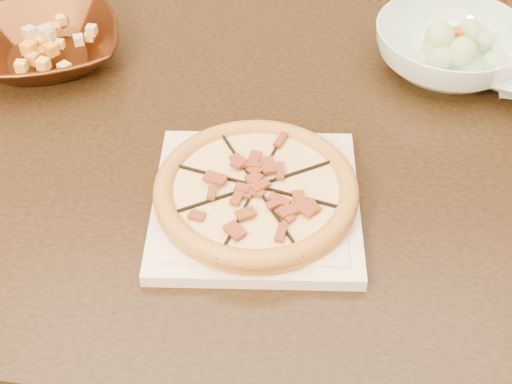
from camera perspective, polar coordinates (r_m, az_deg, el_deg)
floor at (r=1.71m, az=1.34°, el=-12.28°), size 4.00×4.00×0.02m
dining_table at (r=1.12m, az=-4.93°, el=0.25°), size 1.42×1.02×0.75m
plate at (r=0.93m, az=0.00°, el=-0.85°), size 0.27×0.27×0.02m
pizza at (r=0.91m, az=-0.00°, el=0.17°), size 0.26×0.26×0.03m
bronze_bowl at (r=1.23m, az=-16.54°, el=11.16°), size 0.30×0.30×0.06m
mixed_dish at (r=1.21m, az=-17.02°, el=12.86°), size 0.11×0.12×0.03m
salad_bowl at (r=1.20m, az=15.21°, el=11.03°), size 0.28×0.28×0.08m
salad at (r=1.17m, az=15.67°, el=13.29°), size 0.09×0.13×0.04m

